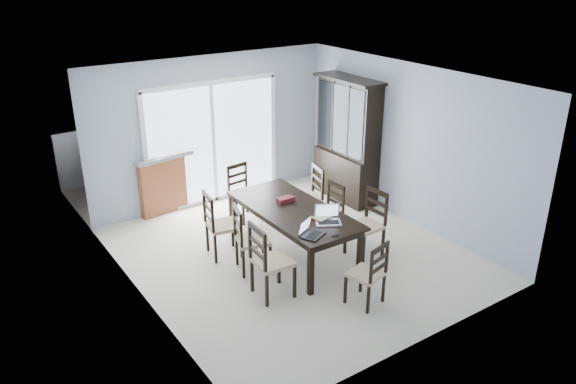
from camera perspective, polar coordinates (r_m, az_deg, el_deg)
name	(u,v)px	position (r m, az deg, el deg)	size (l,w,h in m)	color
floor	(293,254)	(8.40, 0.54, -6.35)	(5.00, 5.00, 0.00)	beige
ceiling	(294,80)	(7.49, 0.61, 11.30)	(5.00, 5.00, 0.00)	white
back_wall	(212,130)	(9.90, -7.75, 6.22)	(4.50, 0.02, 2.60)	#94A0B1
wall_left	(139,211)	(6.92, -14.94, -1.85)	(0.02, 5.00, 2.60)	#94A0B1
wall_right	(409,145)	(9.25, 12.15, 4.71)	(0.02, 5.00, 2.60)	#94A0B1
balcony	(192,184)	(11.20, -9.71, 0.77)	(4.50, 2.00, 0.10)	gray
railing	(169,142)	(11.87, -11.96, 4.95)	(4.50, 0.06, 1.10)	#99999E
dining_table	(293,213)	(8.10, 0.56, -2.19)	(1.00, 2.20, 0.75)	black
china_hutch	(347,141)	(10.03, 6.03, 5.16)	(0.50, 1.38, 2.20)	black
sliding_door	(213,142)	(9.94, -7.62, 5.01)	(2.52, 0.05, 2.18)	silver
chair_left_near	(266,254)	(7.12, -2.29, -6.28)	(0.49, 0.48, 1.20)	black
chair_left_mid	(246,232)	(7.74, -4.30, -4.10)	(0.54, 0.53, 1.13)	black
chair_left_far	(216,218)	(8.15, -7.28, -2.63)	(0.52, 0.51, 1.17)	black
chair_right_near	(370,216)	(8.26, 8.37, -2.40)	(0.46, 0.45, 1.15)	black
chair_right_mid	(330,206)	(8.65, 4.34, -1.41)	(0.41, 0.40, 1.05)	black
chair_right_far	(311,190)	(9.08, 2.37, 0.25)	(0.54, 0.53, 1.16)	black
chair_end_near	(372,268)	(7.08, 8.52, -7.63)	(0.47, 0.48, 1.02)	black
chair_end_far	(241,186)	(9.37, -4.77, 0.64)	(0.46, 0.47, 1.08)	black
laptop_dark	(313,232)	(7.29, 2.60, -4.08)	(0.38, 0.33, 0.22)	black
laptop_silver	(328,219)	(7.63, 4.13, -2.79)	(0.42, 0.38, 0.24)	silver
book_stack	(322,218)	(7.74, 3.44, -2.65)	(0.27, 0.22, 0.04)	maroon
cell_phone	(335,235)	(7.32, 4.80, -4.41)	(0.10, 0.05, 0.01)	black
game_box	(286,199)	(8.28, -0.25, -0.76)	(0.26, 0.13, 0.06)	#4C0F1E
hot_tub	(166,166)	(10.64, -12.30, 2.58)	(2.18, 2.01, 1.01)	brown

